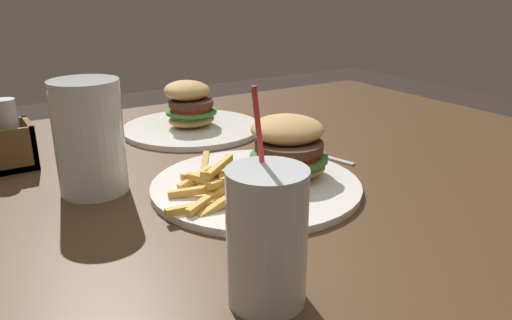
{
  "coord_description": "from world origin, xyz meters",
  "views": [
    {
      "loc": [
        -0.3,
        -0.62,
        0.99
      ],
      "look_at": [
        0.05,
        -0.05,
        0.75
      ],
      "focal_mm": 35.0,
      "sensor_mm": 36.0,
      "label": 1
    }
  ],
  "objects_px": {
    "juice_glass": "(267,243)",
    "spoon": "(281,141)",
    "meal_plate_near": "(269,168)",
    "meal_plate_far": "(191,117)",
    "beer_glass": "(90,140)"
  },
  "relations": [
    {
      "from": "juice_glass",
      "to": "meal_plate_far",
      "type": "xyz_separation_m",
      "value": [
        0.18,
        0.56,
        -0.03
      ]
    },
    {
      "from": "juice_glass",
      "to": "spoon",
      "type": "distance_m",
      "value": 0.48
    },
    {
      "from": "meal_plate_near",
      "to": "beer_glass",
      "type": "xyz_separation_m",
      "value": [
        -0.22,
        0.11,
        0.05
      ]
    },
    {
      "from": "spoon",
      "to": "juice_glass",
      "type": "bearing_deg",
      "value": 129.14
    },
    {
      "from": "meal_plate_near",
      "to": "meal_plate_far",
      "type": "bearing_deg",
      "value": 85.4
    },
    {
      "from": "meal_plate_near",
      "to": "juice_glass",
      "type": "bearing_deg",
      "value": -123.83
    },
    {
      "from": "meal_plate_near",
      "to": "meal_plate_far",
      "type": "xyz_separation_m",
      "value": [
        0.03,
        0.32,
        0.0
      ]
    },
    {
      "from": "juice_glass",
      "to": "meal_plate_far",
      "type": "distance_m",
      "value": 0.59
    },
    {
      "from": "beer_glass",
      "to": "juice_glass",
      "type": "xyz_separation_m",
      "value": [
        0.07,
        -0.35,
        -0.02
      ]
    },
    {
      "from": "beer_glass",
      "to": "meal_plate_near",
      "type": "bearing_deg",
      "value": -27.05
    },
    {
      "from": "beer_glass",
      "to": "juice_glass",
      "type": "bearing_deg",
      "value": -79.15
    },
    {
      "from": "spoon",
      "to": "meal_plate_far",
      "type": "distance_m",
      "value": 0.2
    },
    {
      "from": "beer_glass",
      "to": "spoon",
      "type": "relative_size",
      "value": 0.82
    },
    {
      "from": "beer_glass",
      "to": "spoon",
      "type": "distance_m",
      "value": 0.35
    },
    {
      "from": "meal_plate_near",
      "to": "spoon",
      "type": "bearing_deg",
      "value": 50.23
    }
  ]
}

